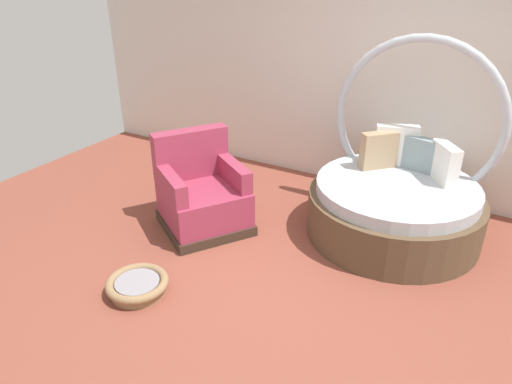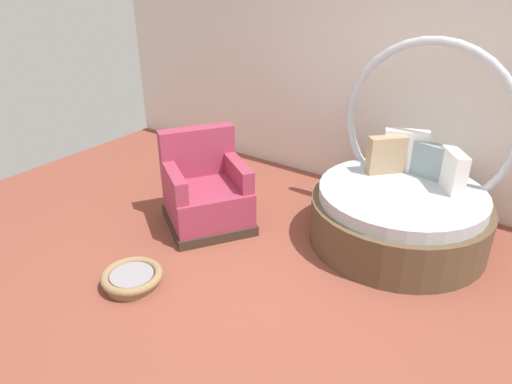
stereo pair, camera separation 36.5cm
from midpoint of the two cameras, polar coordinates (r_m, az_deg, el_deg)
ground_plane at (r=3.96m, az=5.95°, el=-12.22°), size 8.00×8.00×0.02m
back_wall at (r=5.33m, az=19.55°, el=14.40°), size 8.00×0.12×2.94m
round_daybed at (r=4.70m, az=19.49°, el=-1.31°), size 1.65×1.65×1.86m
red_armchair at (r=4.74m, az=-3.92°, el=-0.21°), size 1.11×1.11×0.94m
pet_basket at (r=4.06m, az=-12.28°, el=-10.22°), size 0.51×0.51×0.13m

